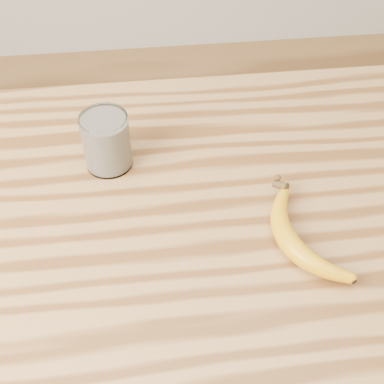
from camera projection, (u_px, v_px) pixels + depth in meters
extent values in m
cube|color=#A2733F|center=(173.00, 213.00, 1.00)|extent=(1.20, 0.80, 0.04)
cylinder|color=brown|center=(347.00, 211.00, 1.60)|extent=(0.06, 0.06, 0.86)
cylinder|color=white|center=(106.00, 141.00, 1.02)|extent=(0.09, 0.09, 0.11)
torus|color=white|center=(103.00, 118.00, 0.98)|extent=(0.09, 0.09, 0.00)
cylinder|color=beige|center=(107.00, 143.00, 1.02)|extent=(0.09, 0.09, 0.10)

